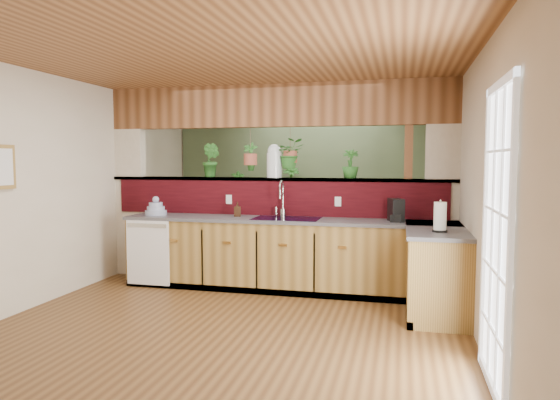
% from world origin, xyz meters
% --- Properties ---
extents(ground, '(4.60, 7.00, 0.01)m').
position_xyz_m(ground, '(0.00, 0.00, 0.00)').
color(ground, '#57381B').
rests_on(ground, ground).
extents(ceiling, '(4.60, 7.00, 0.01)m').
position_xyz_m(ceiling, '(0.00, 0.00, 2.60)').
color(ceiling, brown).
rests_on(ceiling, ground).
extents(wall_back, '(4.60, 0.02, 2.60)m').
position_xyz_m(wall_back, '(0.00, 3.50, 1.30)').
color(wall_back, beige).
rests_on(wall_back, ground).
extents(wall_left, '(0.02, 7.00, 2.60)m').
position_xyz_m(wall_left, '(-2.30, 0.00, 1.30)').
color(wall_left, beige).
rests_on(wall_left, ground).
extents(wall_right, '(0.02, 7.00, 2.60)m').
position_xyz_m(wall_right, '(2.30, 0.00, 1.30)').
color(wall_right, beige).
rests_on(wall_right, ground).
extents(pass_through_partition, '(4.60, 0.21, 2.60)m').
position_xyz_m(pass_through_partition, '(0.03, 1.35, 1.19)').
color(pass_through_partition, beige).
rests_on(pass_through_partition, ground).
extents(pass_through_ledge, '(4.60, 0.21, 0.04)m').
position_xyz_m(pass_through_ledge, '(0.00, 1.35, 1.37)').
color(pass_through_ledge, brown).
rests_on(pass_through_ledge, ground).
extents(header_beam, '(4.60, 0.15, 0.55)m').
position_xyz_m(header_beam, '(0.00, 1.35, 2.33)').
color(header_beam, brown).
rests_on(header_beam, ground).
extents(sage_backwall, '(4.55, 0.02, 2.55)m').
position_xyz_m(sage_backwall, '(0.00, 3.48, 1.30)').
color(sage_backwall, '#576C49').
rests_on(sage_backwall, ground).
extents(countertop, '(4.14, 1.52, 0.90)m').
position_xyz_m(countertop, '(0.84, 0.87, 0.45)').
color(countertop, olive).
rests_on(countertop, ground).
extents(dishwasher, '(0.58, 0.03, 0.82)m').
position_xyz_m(dishwasher, '(-1.48, 0.66, 0.46)').
color(dishwasher, white).
rests_on(dishwasher, ground).
extents(navy_sink, '(0.82, 0.50, 0.18)m').
position_xyz_m(navy_sink, '(0.25, 0.98, 0.82)').
color(navy_sink, black).
rests_on(navy_sink, countertop).
extents(french_door, '(0.06, 1.02, 2.16)m').
position_xyz_m(french_door, '(2.27, -1.30, 1.05)').
color(french_door, white).
rests_on(french_door, ground).
extents(framed_print, '(0.04, 0.35, 0.45)m').
position_xyz_m(framed_print, '(-2.27, -0.80, 1.55)').
color(framed_print, olive).
rests_on(framed_print, wall_left).
extents(faucet, '(0.21, 0.21, 0.47)m').
position_xyz_m(faucet, '(0.15, 1.13, 1.15)').
color(faucet, '#B7B7B2').
rests_on(faucet, countertop).
extents(dish_stack, '(0.28, 0.28, 0.25)m').
position_xyz_m(dish_stack, '(-1.50, 0.94, 0.98)').
color(dish_stack, '#919CBC').
rests_on(dish_stack, countertop).
extents(soap_dispenser, '(0.11, 0.11, 0.19)m').
position_xyz_m(soap_dispenser, '(-0.41, 1.04, 0.99)').
color(soap_dispenser, '#382214').
rests_on(soap_dispenser, countertop).
extents(coffee_maker, '(0.14, 0.24, 0.27)m').
position_xyz_m(coffee_maker, '(1.57, 0.99, 1.02)').
color(coffee_maker, black).
rests_on(coffee_maker, countertop).
extents(paper_towel, '(0.15, 0.15, 0.32)m').
position_xyz_m(paper_towel, '(2.01, 0.21, 1.05)').
color(paper_towel, black).
rests_on(paper_towel, countertop).
extents(glass_jar, '(0.20, 0.20, 0.44)m').
position_xyz_m(glass_jar, '(-0.00, 1.35, 1.61)').
color(glass_jar, silver).
rests_on(glass_jar, pass_through_ledge).
extents(ledge_plant_left, '(0.31, 0.29, 0.46)m').
position_xyz_m(ledge_plant_left, '(-0.88, 1.35, 1.62)').
color(ledge_plant_left, '#245B1F').
rests_on(ledge_plant_left, pass_through_ledge).
extents(ledge_plant_right, '(0.24, 0.24, 0.37)m').
position_xyz_m(ledge_plant_right, '(0.99, 1.35, 1.57)').
color(ledge_plant_right, '#245B1F').
rests_on(ledge_plant_right, pass_through_ledge).
extents(hanging_plant_a, '(0.21, 0.18, 0.50)m').
position_xyz_m(hanging_plant_a, '(-0.33, 1.35, 1.79)').
color(hanging_plant_a, brown).
rests_on(hanging_plant_a, header_beam).
extents(hanging_plant_b, '(0.42, 0.39, 0.50)m').
position_xyz_m(hanging_plant_b, '(0.21, 1.35, 1.87)').
color(hanging_plant_b, brown).
rests_on(hanging_plant_b, header_beam).
extents(shelving_console, '(1.53, 0.75, 0.98)m').
position_xyz_m(shelving_console, '(-0.73, 3.25, 0.50)').
color(shelving_console, black).
rests_on(shelving_console, ground).
extents(shelf_plant_a, '(0.27, 0.22, 0.45)m').
position_xyz_m(shelf_plant_a, '(-1.15, 3.25, 1.22)').
color(shelf_plant_a, '#245B1F').
rests_on(shelf_plant_a, shelving_console).
extents(shelf_plant_b, '(0.39, 0.39, 0.53)m').
position_xyz_m(shelf_plant_b, '(-0.21, 3.25, 1.26)').
color(shelf_plant_b, '#245B1F').
rests_on(shelf_plant_b, shelving_console).
extents(floor_plant, '(0.77, 0.72, 0.71)m').
position_xyz_m(floor_plant, '(1.34, 2.75, 0.36)').
color(floor_plant, '#245B1F').
rests_on(floor_plant, ground).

